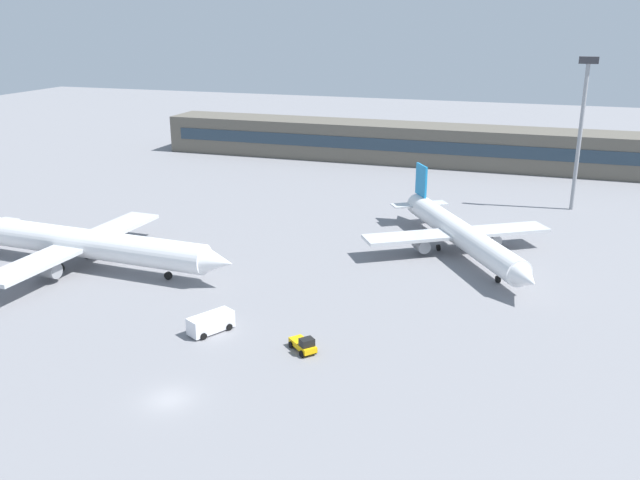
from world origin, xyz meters
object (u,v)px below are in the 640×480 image
floodlight_tower_west (581,124)px  service_van_white (211,323)px  baggage_tug_yellow (304,345)px  airplane_near (86,244)px  airplane_mid (461,234)px

floodlight_tower_west → service_van_white: bearing=-120.6°
service_van_white → floodlight_tower_west: size_ratio=0.21×
baggage_tug_yellow → floodlight_tower_west: (27.73, 67.16, 14.67)m
airplane_near → service_van_white: bearing=-27.2°
airplane_mid → baggage_tug_yellow: (-11.59, -36.12, -2.29)m
floodlight_tower_west → airplane_near: bearing=-140.8°
service_van_white → airplane_mid: bearing=56.7°
airplane_near → baggage_tug_yellow: airplane_near is taller
airplane_near → service_van_white: 28.98m
airplane_mid → airplane_near: bearing=-155.9°
baggage_tug_yellow → floodlight_tower_west: size_ratio=0.14×
airplane_mid → service_van_white: size_ratio=6.56×
airplane_near → airplane_mid: airplane_near is taller
airplane_near → airplane_mid: 53.30m
floodlight_tower_west → baggage_tug_yellow: bearing=-112.4°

